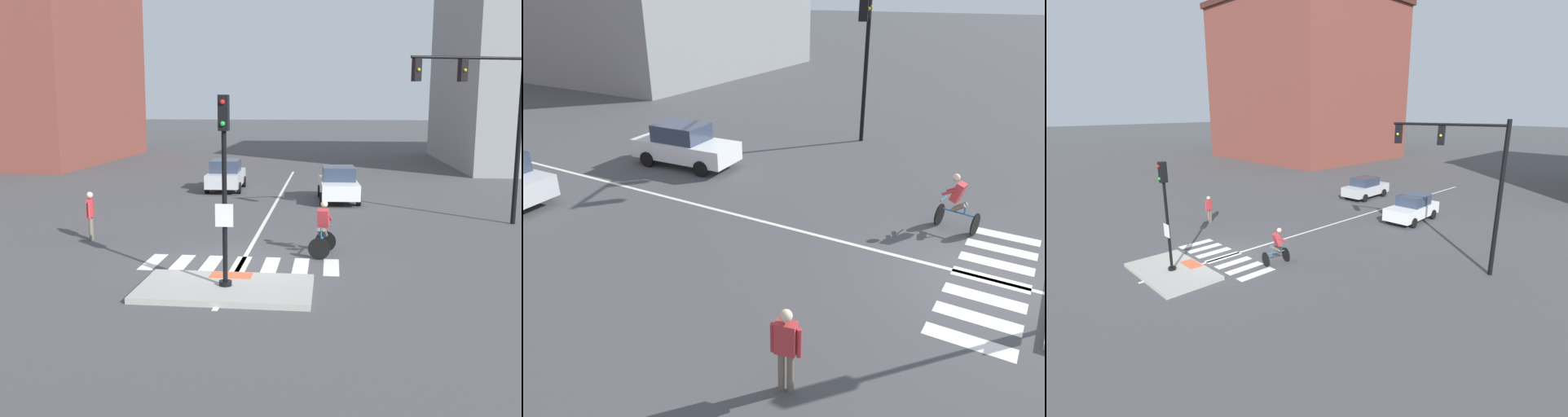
% 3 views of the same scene
% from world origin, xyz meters
% --- Properties ---
extents(ground_plane, '(300.00, 300.00, 0.00)m').
position_xyz_m(ground_plane, '(0.00, 0.00, 0.00)').
color(ground_plane, '#474749').
extents(traffic_island, '(4.31, 2.50, 0.15)m').
position_xyz_m(traffic_island, '(0.00, -2.55, 0.07)').
color(traffic_island, '#A3A099').
rests_on(traffic_island, ground).
extents(tactile_pad_front, '(1.10, 0.60, 0.01)m').
position_xyz_m(tactile_pad_front, '(0.00, -1.65, 0.15)').
color(tactile_pad_front, '#DB5B38').
rests_on(tactile_pad_front, traffic_island).
extents(signal_pole, '(0.44, 0.38, 4.66)m').
position_xyz_m(signal_pole, '(0.00, -2.56, 2.96)').
color(signal_pole, black).
rests_on(signal_pole, traffic_island).
extents(crosswalk_stripe_a, '(0.44, 1.80, 0.01)m').
position_xyz_m(crosswalk_stripe_a, '(-2.61, -0.01, 0.00)').
color(crosswalk_stripe_a, silver).
rests_on(crosswalk_stripe_a, ground).
extents(crosswalk_stripe_b, '(0.44, 1.80, 0.01)m').
position_xyz_m(crosswalk_stripe_b, '(-1.74, -0.01, 0.00)').
color(crosswalk_stripe_b, silver).
rests_on(crosswalk_stripe_b, ground).
extents(crosswalk_stripe_c, '(0.44, 1.80, 0.01)m').
position_xyz_m(crosswalk_stripe_c, '(-0.87, -0.01, 0.00)').
color(crosswalk_stripe_c, silver).
rests_on(crosswalk_stripe_c, ground).
extents(crosswalk_stripe_d, '(0.44, 1.80, 0.01)m').
position_xyz_m(crosswalk_stripe_d, '(0.00, -0.01, 0.00)').
color(crosswalk_stripe_d, silver).
rests_on(crosswalk_stripe_d, ground).
extents(crosswalk_stripe_e, '(0.44, 1.80, 0.01)m').
position_xyz_m(crosswalk_stripe_e, '(0.87, -0.01, 0.00)').
color(crosswalk_stripe_e, silver).
rests_on(crosswalk_stripe_e, ground).
extents(crosswalk_stripe_f, '(0.44, 1.80, 0.01)m').
position_xyz_m(crosswalk_stripe_f, '(1.74, -0.01, 0.00)').
color(crosswalk_stripe_f, silver).
rests_on(crosswalk_stripe_f, ground).
extents(crosswalk_stripe_g, '(0.44, 1.80, 0.01)m').
position_xyz_m(crosswalk_stripe_g, '(2.61, -0.01, 0.00)').
color(crosswalk_stripe_g, silver).
rests_on(crosswalk_stripe_g, ground).
extents(lane_centre_line, '(0.14, 28.00, 0.01)m').
position_xyz_m(lane_centre_line, '(0.00, 10.00, 0.00)').
color(lane_centre_line, silver).
rests_on(lane_centre_line, ground).
extents(traffic_light_mast, '(4.39, 1.64, 6.48)m').
position_xyz_m(traffic_light_mast, '(8.23, 6.68, 4.48)').
color(traffic_light_mast, black).
rests_on(traffic_light_mast, ground).
extents(building_corner_left, '(21.23, 19.22, 20.35)m').
position_xyz_m(building_corner_left, '(-25.21, 29.72, 10.20)').
color(building_corner_left, brown).
rests_on(building_corner_left, ground).
extents(car_white_eastbound_far, '(2.02, 4.19, 1.64)m').
position_xyz_m(car_white_eastbound_far, '(2.91, 11.86, 0.81)').
color(car_white_eastbound_far, white).
rests_on(car_white_eastbound_far, ground).
extents(car_silver_westbound_distant, '(1.98, 4.17, 1.64)m').
position_xyz_m(car_silver_westbound_distant, '(-3.03, 14.83, 0.81)').
color(car_silver_westbound_distant, silver).
rests_on(car_silver_westbound_distant, ground).
extents(cyclist, '(0.84, 1.19, 1.68)m').
position_xyz_m(cyclist, '(2.34, 1.38, 0.87)').
color(cyclist, black).
rests_on(cyclist, ground).
extents(pedestrian_at_curb_left, '(0.29, 0.54, 1.67)m').
position_xyz_m(pedestrian_at_curb_left, '(-5.51, 2.50, 0.98)').
color(pedestrian_at_curb_left, '#6B6051').
rests_on(pedestrian_at_curb_left, ground).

